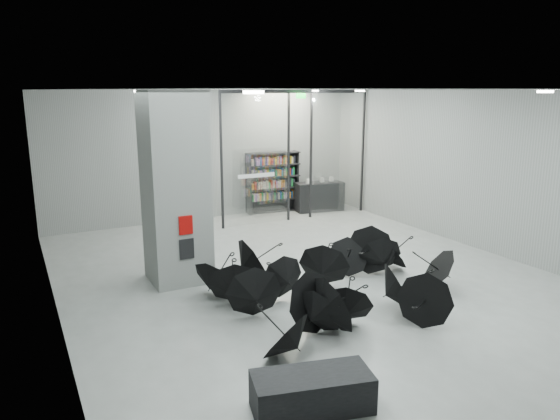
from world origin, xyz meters
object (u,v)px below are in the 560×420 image
column (175,188)px  bench (312,392)px  bookshelf (273,182)px  shop_counter (319,196)px  umbrella_cluster (327,289)px

column → bench: 5.64m
bookshelf → bench: bearing=-107.7°
shop_counter → umbrella_cluster: umbrella_cluster is taller
bookshelf → umbrella_cluster: bookshelf is taller
column → umbrella_cluster: bearing=-51.2°
umbrella_cluster → bench: bearing=-125.9°
column → shop_counter: bearing=34.2°
bench → umbrella_cluster: bearing=68.4°
column → bookshelf: (4.70, 4.75, -1.00)m
column → bench: (0.11, -5.36, -1.76)m
shop_counter → bookshelf: bearing=167.3°
shop_counter → umbrella_cluster: 7.90m
bookshelf → umbrella_cluster: (-2.61, -7.35, -0.69)m
bench → umbrella_cluster: size_ratio=0.26×
bench → bookshelf: bookshelf is taller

